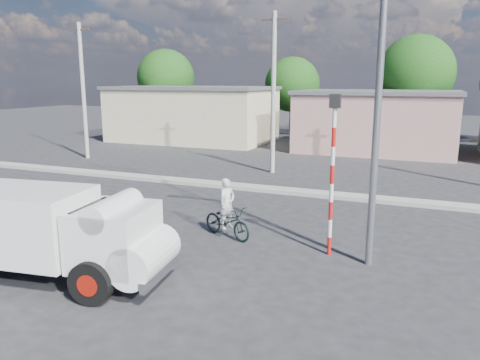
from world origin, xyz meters
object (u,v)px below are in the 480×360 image
at_px(cyclist, 227,213).
at_px(traffic_pole, 333,162).
at_px(truck, 59,232).
at_px(streetlight, 373,69).
at_px(bicycle, 227,221).

bearing_deg(cyclist, traffic_pole, -71.83).
xyz_separation_m(truck, streetlight, (6.49, 3.84, 3.75)).
bearing_deg(truck, bicycle, 53.73).
distance_m(truck, streetlight, 8.42).
bearing_deg(streetlight, cyclist, 172.40).
distance_m(truck, traffic_pole, 7.06).
relative_size(truck, traffic_pole, 1.26).
xyz_separation_m(bicycle, streetlight, (4.12, -0.55, 4.46)).
distance_m(traffic_pole, streetlight, 2.56).
height_order(traffic_pole, streetlight, streetlight).
xyz_separation_m(traffic_pole, streetlight, (0.94, -0.30, 2.37)).
distance_m(bicycle, cyclist, 0.27).
bearing_deg(truck, streetlight, 22.68).
bearing_deg(bicycle, truck, 174.31).
distance_m(cyclist, traffic_pole, 3.68).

